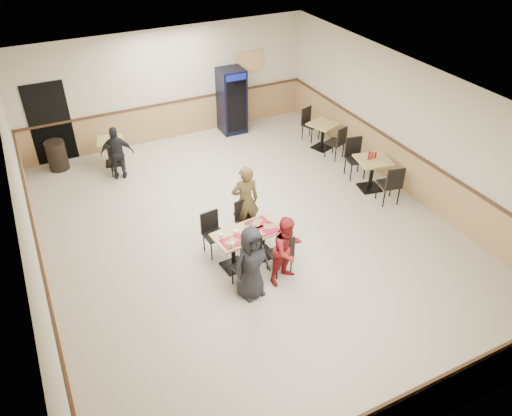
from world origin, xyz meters
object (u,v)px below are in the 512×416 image
diner_woman_right (287,250)px  back_table (111,148)px  diner_woman_left (251,263)px  main_table (248,241)px  pepsi_cooler (232,101)px  lone_diner (117,153)px  side_table_far (323,132)px  diner_man_opposite (245,201)px  side_table_near (372,169)px  trash_bin (57,155)px

diner_woman_right → back_table: (-1.86, 5.74, -0.23)m
diner_woman_left → main_table: bearing=59.1°
diner_woman_left → pepsi_cooler: size_ratio=0.79×
diner_woman_right → lone_diner: size_ratio=1.02×
side_table_far → diner_woman_right: bearing=-129.7°
lone_diner → side_table_far: 5.33m
diner_woman_left → side_table_far: size_ratio=1.66×
side_table_far → pepsi_cooler: size_ratio=0.48×
diner_man_opposite → pepsi_cooler: bearing=-103.4°
diner_woman_left → diner_woman_right: size_ratio=1.05×
diner_woman_right → side_table_far: (3.39, 4.08, -0.20)m
diner_woman_left → diner_woman_right: 0.76m
diner_woman_left → side_table_near: size_ratio=1.67×
lone_diner → side_table_near: bearing=164.8°
main_table → back_table: (-1.45, 4.97, -0.02)m
diner_woman_left → back_table: 5.93m
main_table → side_table_far: 5.04m
main_table → trash_bin: 5.99m
back_table → pepsi_cooler: (3.53, 0.39, 0.46)m
main_table → diner_woman_left: size_ratio=0.96×
diner_man_opposite → lone_diner: (-1.79, 3.37, -0.12)m
lone_diner → side_table_near: size_ratio=1.57×
diner_woman_right → diner_woman_left: bearing=170.3°
diner_woman_right → back_table: bearing=92.5°
diner_man_opposite → main_table: bearing=75.3°
lone_diner → back_table: (-0.00, 0.77, -0.22)m
side_table_near → trash_bin: size_ratio=1.14×
diner_man_opposite → side_table_far: size_ratio=1.82×
side_table_far → trash_bin: 6.84m
diner_woman_right → side_table_near: (3.30, 1.85, -0.16)m
diner_man_opposite → side_table_near: size_ratio=1.84×
diner_woman_right → trash_bin: (-3.15, 6.09, -0.31)m
diner_man_opposite → lone_diner: diner_man_opposite is taller
side_table_near → side_table_far: size_ratio=0.99×
pepsi_cooler → trash_bin: bearing=-178.5°
side_table_far → back_table: (-5.25, 1.66, -0.03)m
diner_woman_right → side_table_far: diner_woman_right is taller
pepsi_cooler → back_table: bearing=-172.6°
main_table → diner_woman_right: (0.41, -0.77, 0.21)m
side_table_far → back_table: size_ratio=1.15×
diner_woman_left → back_table: (-1.11, 5.82, -0.27)m
side_table_far → back_table: side_table_far is taller
main_table → pepsi_cooler: (2.08, 5.37, 0.44)m
diner_woman_right → trash_bin: 6.86m
main_table → side_table_near: bearing=10.5°
diner_man_opposite → side_table_far: (3.46, 2.47, -0.31)m
lone_diner → back_table: 0.80m
pepsi_cooler → main_table: bearing=-110.2°
lone_diner → trash_bin: size_ratio=1.78×
back_table → lone_diner: bearing=-90.0°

